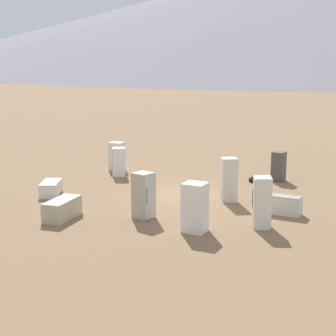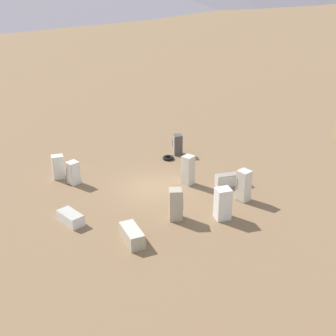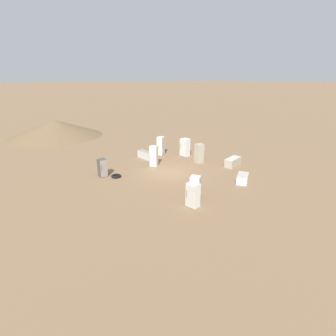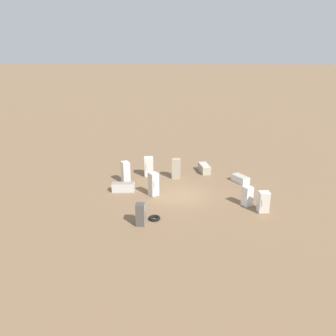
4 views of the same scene
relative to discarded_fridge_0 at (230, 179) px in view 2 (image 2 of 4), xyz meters
name	(u,v)px [view 2 (image 2 of 4)]	position (x,y,z in m)	size (l,w,h in m)	color
ground_plane	(153,188)	(-0.29, -4.80, -0.37)	(1000.00, 1000.00, 0.00)	#846647
discarded_fridge_0	(230,179)	(0.00, 0.00, 0.00)	(0.79, 1.86, 0.75)	silver
discarded_fridge_1	(71,218)	(3.02, -9.63, -0.08)	(1.75, 1.54, 0.60)	white
discarded_fridge_2	(188,170)	(-0.57, -2.55, 0.57)	(0.91, 0.90, 1.88)	beige
discarded_fridge_3	(73,173)	(-1.71, -9.59, 0.36)	(0.86, 0.87, 1.47)	white
discarded_fridge_4	(176,204)	(3.51, -4.02, 0.52)	(0.71, 0.76, 1.79)	#B2A88E
discarded_fridge_5	(244,185)	(2.01, 0.23, 0.57)	(0.90, 0.89, 1.88)	silver
discarded_fridge_6	(132,235)	(5.36, -6.54, 0.00)	(1.95, 1.22, 0.76)	#B2A88E
discarded_fridge_7	(223,204)	(3.81, -1.51, 0.52)	(0.87, 0.88, 1.78)	white
discarded_fridge_8	(177,145)	(-5.33, -2.37, 0.36)	(0.64, 0.66, 1.47)	#4C4742
discarded_fridge_9	(58,167)	(-2.72, -10.56, 0.39)	(0.73, 0.82, 1.54)	silver
scrap_tire	(168,158)	(-4.54, -3.16, -0.27)	(0.79, 0.79, 0.20)	black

